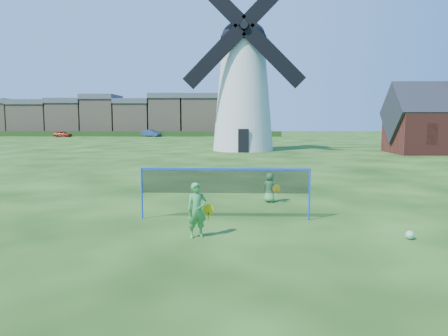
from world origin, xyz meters
name	(u,v)px	position (x,y,z in m)	size (l,w,h in m)	color
ground	(217,220)	(0.00, 0.00, 0.00)	(220.00, 220.00, 0.00)	black
windmill	(243,86)	(1.20, 29.19, 6.36)	(11.59, 6.05, 17.47)	silver
badminton_net	(225,182)	(0.25, 0.03, 1.14)	(5.05, 0.05, 1.55)	blue
player_girl	(197,210)	(-0.41, -1.89, 0.70)	(0.72, 0.50, 1.40)	green
player_boy	(270,188)	(1.79, 2.71, 0.54)	(0.67, 0.51, 1.07)	#4FA457
play_ball	(410,235)	(4.92, -1.91, 0.11)	(0.22, 0.22, 0.22)	green
terraced_houses	(120,116)	(-23.55, 72.00, 3.93)	(56.22, 8.40, 8.39)	gray
hedge	(119,134)	(-22.00, 66.00, 0.50)	(62.00, 0.80, 1.00)	#193814
car_left	(63,134)	(-31.44, 62.28, 0.56)	(1.33, 3.31, 1.13)	maroon
car_right	(151,133)	(-15.70, 65.14, 0.64)	(1.35, 3.86, 1.27)	navy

